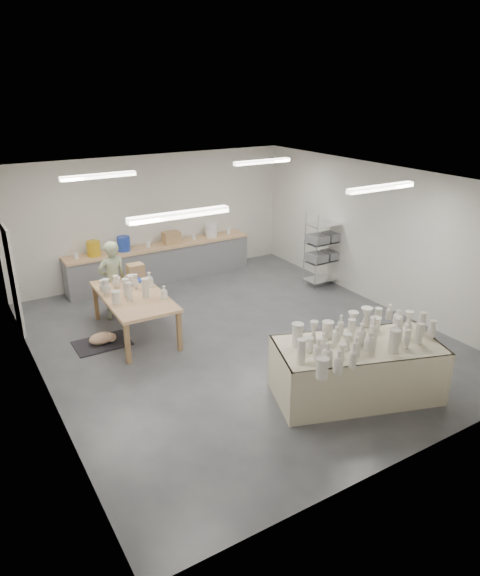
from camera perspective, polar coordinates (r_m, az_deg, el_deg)
room at (r=9.07m, az=-0.98°, el=6.03°), size 8.00×8.02×3.00m
back_counter at (r=12.67m, az=-8.79°, el=2.95°), size 4.60×0.60×1.24m
wire_shelf at (r=12.28m, az=9.37°, el=4.42°), size 0.88×0.48×1.80m
drying_table at (r=8.13m, az=12.82°, el=-8.63°), size 2.73×1.97×1.25m
work_table at (r=9.97m, az=-11.91°, el=-0.45°), size 1.16×2.22×1.20m
rug at (r=9.96m, az=-15.07°, el=-5.95°), size 1.00×0.70×0.02m
cat at (r=9.90m, az=-14.98°, el=-5.38°), size 0.51×0.40×0.20m
potter at (r=10.68m, az=-13.96°, el=0.85°), size 0.64×0.45×1.64m
red_stool at (r=11.12m, az=-14.14°, el=-1.34°), size 0.37×0.37×0.31m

